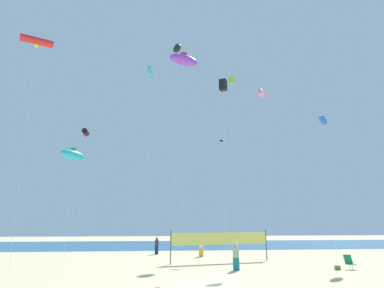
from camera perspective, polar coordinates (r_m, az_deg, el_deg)
The scene contains 19 objects.
ground_plane at distance 17.76m, azimuth 2.41°, elevation -22.87°, with size 120.00×120.00×0.00m, color beige.
ocean_band at distance 47.08m, azimuth -3.07°, elevation -17.00°, with size 120.00×20.00×0.01m, color #28608C.
beachgoer_white_shirt at distance 30.66m, azimuth 1.58°, elevation -17.19°, with size 0.39×0.39×1.71m.
beachgoer_charcoal_shirt at distance 33.05m, azimuth -6.13°, elevation -17.01°, with size 0.35×0.35×1.55m.
beachgoer_sage_shirt at distance 22.17m, azimuth 7.60°, elevation -18.54°, with size 0.39×0.39×1.69m.
folding_beach_chair at distance 24.68m, azimuth 25.57°, elevation -17.90°, with size 0.52×0.65×0.89m.
volleyball_net at distance 26.46m, azimuth 5.01°, elevation -16.18°, with size 7.85×1.97×2.40m.
beach_handbag at distance 24.15m, azimuth 23.86°, elevation -18.98°, with size 0.33×0.17×0.27m, color olive.
kite_black_diamond at distance 32.73m, azimuth 5.30°, elevation 0.35°, with size 0.59×0.59×11.08m.
kite_black_box at distance 26.22m, azimuth 5.40°, elevation 10.02°, with size 0.72×0.72×13.81m.
kite_violet_inflatable at distance 25.72m, azimuth -1.45°, elevation 14.31°, with size 2.47×1.63×15.54m.
kite_cyan_inflatable at distance 30.31m, azimuth -19.91°, elevation -1.81°, with size 2.14×2.47×9.28m.
kite_pink_delta at distance 33.51m, azimuth 12.07°, elevation 8.67°, with size 1.07×0.68×15.90m.
kite_red_tube at distance 28.36m, azimuth -25.25°, elevation 15.75°, with size 2.33×1.42×16.46m.
kite_cyan_tube at distance 40.81m, azimuth -7.21°, elevation 12.18°, with size 0.64×2.34×20.80m.
kite_blue_inflatable at distance 32.83m, azimuth 21.70°, elevation 3.81°, with size 1.52×1.52×12.58m.
kite_lime_box at distance 41.12m, azimuth 6.88°, elevation 10.79°, with size 0.68×0.68×20.28m.
kite_black_inflatable at distance 35.74m, azimuth -2.61°, elevation 16.15°, with size 1.01×2.21×21.16m.
kite_black_tube at distance 39.52m, azimuth -17.94°, elevation 1.88°, with size 0.65×1.32×13.30m.
Camera 1 is at (-2.52, -17.34, 2.90)m, focal length 30.84 mm.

